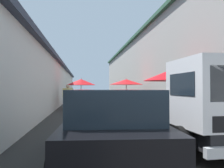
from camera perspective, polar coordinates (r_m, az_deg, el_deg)
The scene contains 9 objects.
ground at distance 14.75m, azimuth -1.47°, elevation -6.78°, with size 90.00×90.00×0.00m, color #33302D.
building_left_whitewash at distance 17.67m, azimuth -24.81°, elevation 0.15°, with size 49.80×7.50×3.61m.
building_right_concrete at distance 18.86m, azimuth 18.89°, elevation 4.12°, with size 49.80×7.50×6.29m.
fruit_stall_far_right at distance 17.13m, azimuth -7.84°, elevation -0.46°, with size 2.22×2.22×2.23m.
fruit_stall_near_left at distance 9.77m, azimuth 14.33°, elevation 0.66°, with size 2.31×2.31×2.33m.
fruit_stall_far_left at distance 17.20m, azimuth 3.69°, elevation -0.35°, with size 2.53×2.53×2.22m.
hatchback_car at distance 4.58m, azimuth -0.24°, elevation -10.32°, with size 4.00×2.10×1.45m.
delivery_truck at distance 5.85m, azimuth 21.60°, elevation -5.25°, with size 4.99×2.12×2.08m.
vendor_by_crates at distance 14.85m, azimuth -10.92°, elevation -2.90°, with size 0.27×0.66×1.70m.
Camera 1 is at (-1.10, 1.49, 1.48)m, focal length 36.75 mm.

